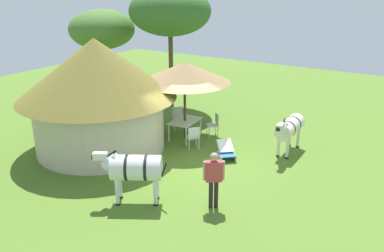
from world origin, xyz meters
The scene contains 16 objects.
ground_plane centered at (0.00, 0.00, 0.00)m, with size 36.00×36.00×0.00m, color #537728.
thatched_hut centered at (-1.03, 3.58, 2.26)m, with size 5.72×5.72×4.12m.
shade_umbrella centered at (1.57, 1.53, 2.68)m, with size 3.56×3.56×3.06m.
patio_dining_table centered at (1.57, 1.53, 0.66)m, with size 1.45×1.02×0.74m.
patio_chair_west_end centered at (0.86, 2.53, 0.52)m, with size 0.60×0.60×0.90m.
patio_chair_east_end centered at (0.76, 0.61, 0.52)m, with size 0.61×0.61×0.90m.
patio_chair_near_hut centered at (2.43, 0.66, 0.52)m, with size 0.61×0.61×0.90m.
patio_chair_near_lawn centered at (2.38, 2.44, 0.52)m, with size 0.61×0.61×0.90m.
guest_beside_umbrella centered at (-0.03, 2.10, 0.96)m, with size 0.55×0.32×1.60m.
guest_behind_table centered at (-0.46, 1.54, 0.99)m, with size 0.44×0.47×1.64m.
standing_watcher centered at (-2.43, -2.10, 1.00)m, with size 0.43×0.50×1.65m.
striped_lounge_chair centered at (0.66, -0.84, 0.25)m, with size 0.95×0.94×0.59m.
zebra_nearest_camera centered at (2.39, -2.47, 0.96)m, with size 2.29×0.64×1.50m.
zebra_by_umbrella centered at (-3.36, -0.09, 1.06)m, with size 1.36×1.86×1.59m.
acacia_tree_right_background centered at (3.91, 8.11, 3.66)m, with size 3.30×3.30×4.67m.
acacia_tree_left_background centered at (4.89, 4.57, 4.63)m, with size 3.87×3.87×5.80m.
Camera 1 is at (-11.02, -6.94, 5.96)m, focal length 37.71 mm.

